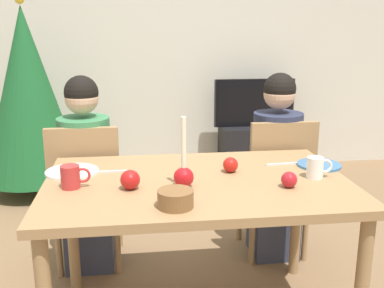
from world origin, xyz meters
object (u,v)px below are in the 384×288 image
at_px(person_left_child, 87,177).
at_px(apple_by_right_mug, 230,165).
at_px(chair_left, 87,188).
at_px(bowl_walnuts, 175,199).
at_px(person_right_child, 276,170).
at_px(plate_right, 319,165).
at_px(plate_left, 72,172).
at_px(mug_right, 316,168).
at_px(apple_near_candle, 289,180).
at_px(mug_left, 71,177).
at_px(tv, 254,103).
at_px(apple_by_left_plate, 130,180).
at_px(chair_right, 277,180).
at_px(candle_centerpiece, 184,173).
at_px(tv_stand, 253,149).
at_px(dining_table, 197,197).
at_px(christmas_tree, 28,94).

distance_m(person_left_child, apple_by_right_mug, 0.95).
distance_m(chair_left, bowl_walnuts, 1.05).
xyz_separation_m(person_right_child, plate_right, (0.06, -0.50, 0.19)).
bearing_deg(plate_right, plate_left, 177.83).
relative_size(plate_right, mug_right, 1.79).
bearing_deg(apple_near_candle, plate_right, 47.79).
height_order(mug_right, apple_by_right_mug, mug_right).
relative_size(mug_left, apple_by_right_mug, 1.75).
xyz_separation_m(tv, mug_right, (-0.33, -2.34, 0.09)).
bearing_deg(mug_left, apple_by_left_plate, -10.96).
xyz_separation_m(chair_right, apple_by_right_mug, (-0.41, -0.51, 0.28)).
height_order(person_right_child, candle_centerpiece, person_right_child).
xyz_separation_m(plate_right, mug_left, (-1.21, -0.17, 0.05)).
distance_m(mug_right, apple_by_right_mug, 0.40).
xyz_separation_m(chair_left, person_right_child, (1.16, 0.03, 0.06)).
distance_m(person_left_child, candle_centerpiece, 0.92).
xyz_separation_m(chair_right, tv, (0.30, 1.69, 0.20)).
distance_m(chair_left, tv_stand, 2.25).
relative_size(dining_table, chair_right, 1.56).
bearing_deg(tv_stand, plate_right, -96.22).
distance_m(chair_right, person_right_child, 0.07).
relative_size(dining_table, chair_left, 1.56).
bearing_deg(candle_centerpiece, tv, 68.24).
distance_m(mug_left, apple_near_candle, 0.96).
relative_size(chair_left, person_left_child, 0.77).
relative_size(chair_right, tv, 1.14).
bearing_deg(christmas_tree, apple_by_right_mug, -54.87).
distance_m(christmas_tree, plate_right, 2.62).
bearing_deg(plate_left, tv_stand, 55.27).
distance_m(dining_table, apple_near_candle, 0.43).
bearing_deg(bowl_walnuts, tv, 68.86).
bearing_deg(person_right_child, mug_left, -149.55).
xyz_separation_m(dining_table, plate_right, (0.64, 0.14, 0.09)).
bearing_deg(apple_by_left_plate, person_left_child, 110.35).
bearing_deg(chair_right, tv, 80.08).
relative_size(person_right_child, apple_by_right_mug, 15.77).
distance_m(person_left_child, plate_right, 1.33).
distance_m(chair_left, mug_left, 0.70).
bearing_deg(tv_stand, tv, 90.00).
relative_size(person_left_child, apple_by_left_plate, 13.47).
distance_m(chair_right, apple_near_candle, 0.83).
bearing_deg(person_right_child, bowl_walnuts, -126.94).
distance_m(person_left_child, tv_stand, 2.23).
relative_size(person_left_child, tv, 1.48).
bearing_deg(chair_left, person_left_child, 90.00).
bearing_deg(mug_left, mug_right, -0.26).
height_order(chair_left, chair_right, same).
bearing_deg(plate_left, chair_left, 88.09).
xyz_separation_m(dining_table, person_left_child, (-0.57, 0.64, -0.10)).
height_order(tv, candle_centerpiece, candle_centerpiece).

